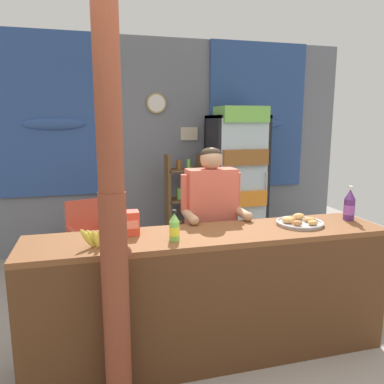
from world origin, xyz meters
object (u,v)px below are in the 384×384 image
stall_counter (216,288)px  plastic_lawn_chair (88,232)px  banana_bunch (101,238)px  timber_post (112,202)px  snack_box_crackers (124,223)px  pastry_tray (299,222)px  soda_bottle_grape_soda (349,206)px  soda_bottle_lime_soda (174,228)px  shopkeeper (211,214)px  bottle_shelf_rack (184,203)px  drink_fridge (237,174)px

stall_counter → plastic_lawn_chair: 2.23m
banana_bunch → timber_post: bearing=-77.5°
snack_box_crackers → pastry_tray: size_ratio=0.56×
soda_bottle_grape_soda → plastic_lawn_chair: bearing=138.4°
stall_counter → banana_bunch: 0.90m
soda_bottle_lime_soda → pastry_tray: (1.03, 0.14, -0.07)m
shopkeeper → bottle_shelf_rack: bearing=83.7°
drink_fridge → snack_box_crackers: 2.65m
plastic_lawn_chair → shopkeeper: size_ratio=0.55×
timber_post → drink_fridge: size_ratio=1.41×
drink_fridge → bottle_shelf_rack: (-0.71, 0.11, -0.37)m
stall_counter → pastry_tray: 0.85m
snack_box_crackers → bottle_shelf_rack: bearing=65.9°
timber_post → pastry_tray: 1.55m
timber_post → stall_counter: bearing=22.5°
shopkeeper → pastry_tray: size_ratio=4.27×
bottle_shelf_rack → plastic_lawn_chair: 1.33m
banana_bunch → pastry_tray: bearing=5.3°
plastic_lawn_chair → banana_bunch: bearing=-86.8°
shopkeeper → soda_bottle_grape_soda: 1.14m
shopkeeper → timber_post: bearing=-134.2°
bottle_shelf_rack → plastic_lawn_chair: bearing=-163.9°
drink_fridge → stall_counter: bearing=-114.9°
soda_bottle_grape_soda → soda_bottle_lime_soda: (-1.50, -0.16, -0.03)m
soda_bottle_grape_soda → timber_post: bearing=-166.5°
pastry_tray → timber_post: bearing=-163.3°
soda_bottle_grape_soda → soda_bottle_lime_soda: size_ratio=1.33×
stall_counter → soda_bottle_lime_soda: (-0.30, 0.00, 0.47)m
drink_fridge → soda_bottle_grape_soda: (0.14, -2.12, 0.02)m
stall_counter → timber_post: (-0.72, -0.30, 0.73)m
soda_bottle_grape_soda → snack_box_crackers: 1.82m
soda_bottle_grape_soda → stall_counter: bearing=-172.3°
shopkeeper → soda_bottle_lime_soda: (-0.46, -0.60, 0.08)m
drink_fridge → pastry_tray: (-0.33, -2.15, -0.08)m
timber_post → soda_bottle_lime_soda: (0.42, 0.30, -0.26)m
timber_post → snack_box_crackers: 0.60m
timber_post → soda_bottle_lime_soda: 0.58m
timber_post → bottle_shelf_rack: size_ratio=2.06×
snack_box_crackers → banana_bunch: bearing=-126.3°
soda_bottle_lime_soda → snack_box_crackers: (-0.32, 0.23, -0.01)m
soda_bottle_grape_soda → pastry_tray: 0.48m
pastry_tray → banana_bunch: banana_bunch is taller
drink_fridge → shopkeeper: size_ratio=1.26×
stall_counter → snack_box_crackers: (-0.62, 0.23, 0.47)m
stall_counter → shopkeeper: shopkeeper is taller
bottle_shelf_rack → snack_box_crackers: bottle_shelf_rack is taller
bottle_shelf_rack → soda_bottle_grape_soda: size_ratio=4.73×
soda_bottle_grape_soda → pastry_tray: bearing=-177.0°
shopkeeper → snack_box_crackers: 0.86m
plastic_lawn_chair → soda_bottle_grape_soda: bearing=-41.6°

